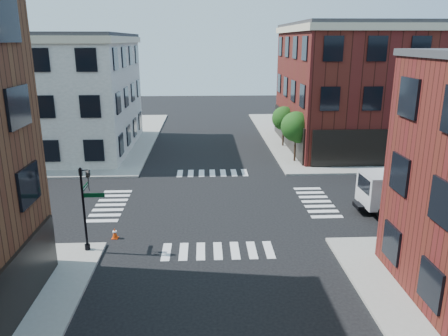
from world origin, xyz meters
The scene contains 10 objects.
ground centered at (0.00, 0.00, 0.00)m, with size 120.00×120.00×0.00m, color black.
sidewalk_ne centered at (21.00, 21.00, 0.07)m, with size 30.00×30.00×0.15m, color gray.
sidewalk_nw centered at (-21.00, 21.00, 0.07)m, with size 30.00×30.00×0.15m, color gray.
building_ne centered at (20.50, 16.00, 6.00)m, with size 25.00×16.00×12.00m, color #4B1A12.
building_nw centered at (-19.00, 16.00, 5.50)m, with size 22.00×16.00×11.00m, color #B9B6A9.
tree_near centered at (7.56, 9.98, 3.16)m, with size 2.69×2.69×4.49m.
tree_far centered at (7.56, 15.98, 2.87)m, with size 2.43×2.43×4.07m.
signal_pole centered at (-6.72, -6.68, 2.86)m, with size 1.29×1.24×4.60m.
box_truck centered at (13.59, -2.14, 1.98)m, with size 8.47×2.77×3.80m.
traffic_cone centered at (-5.70, -5.19, 0.30)m, with size 0.38×0.38×0.62m.
Camera 1 is at (-0.64, -27.77, 10.65)m, focal length 35.00 mm.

